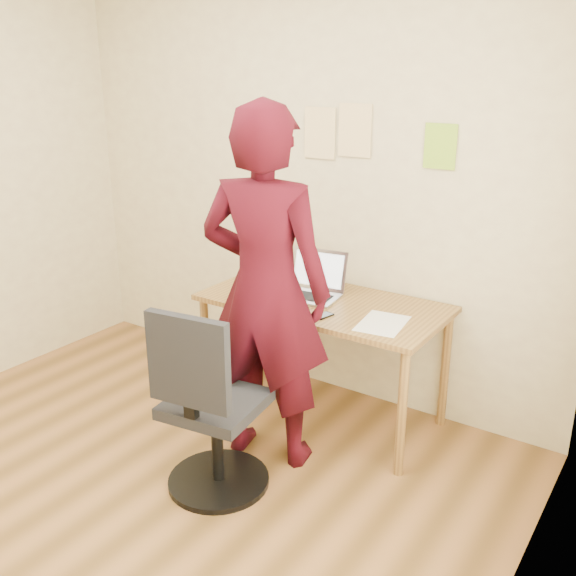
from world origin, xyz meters
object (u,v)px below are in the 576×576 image
Objects in this scene: desk at (323,315)px; laptop at (312,287)px; phone at (324,316)px; person at (265,290)px; office_chair at (209,416)px.

desk is 0.18m from laptop.
phone is at bearing -54.35° from laptop.
laptop is at bearing 159.03° from desk.
office_chair is at bearing 73.79° from person.
person is at bearing -90.83° from laptop.
person reaches higher than office_chair.
office_chair is (-0.07, -0.95, -0.23)m from desk.
desk is 1.41× the size of office_chair.
person is at bearing -94.81° from desk.
laptop is at bearing -96.12° from person.
laptop is 0.20× the size of person.
person is (0.06, -0.55, 0.15)m from laptop.
desk is at bearing 77.86° from office_chair.
desk is 0.26m from phone.
phone is 0.12× the size of office_chair.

